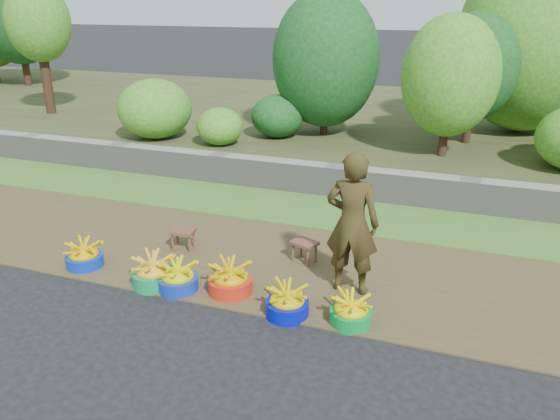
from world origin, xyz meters
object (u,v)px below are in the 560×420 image
(basin_c, at_px, (178,278))
(basin_a, at_px, (84,256))
(basin_e, at_px, (287,302))
(stool_left, at_px, (183,234))
(stool_right, at_px, (304,246))
(basin_b, at_px, (153,272))
(basin_f, at_px, (351,312))
(vendor_woman, at_px, (352,223))
(basin_d, at_px, (230,280))

(basin_c, bearing_deg, basin_a, 175.48)
(basin_a, bearing_deg, basin_e, -3.85)
(stool_left, relative_size, stool_right, 0.90)
(basin_e, bearing_deg, stool_left, 150.30)
(basin_b, height_order, basin_e, basin_b)
(basin_f, distance_m, vendor_woman, 1.01)
(basin_d, relative_size, stool_right, 1.34)
(basin_b, xyz_separation_m, stool_right, (1.53, 1.20, 0.07))
(basin_c, height_order, basin_f, basin_c)
(stool_right, bearing_deg, stool_left, -173.20)
(basin_c, bearing_deg, basin_e, -3.17)
(basin_e, height_order, basin_f, basin_e)
(basin_a, distance_m, basin_b, 1.11)
(basin_d, bearing_deg, stool_left, 142.39)
(basin_a, distance_m, basin_f, 3.54)
(basin_b, bearing_deg, basin_f, -0.28)
(stool_right, distance_m, vendor_woman, 1.09)
(basin_f, relative_size, stool_left, 1.29)
(basin_a, xyz_separation_m, basin_f, (3.53, -0.12, -0.01))
(basin_a, relative_size, basin_c, 0.98)
(basin_a, height_order, basin_c, basin_c)
(basin_b, xyz_separation_m, basin_c, (0.34, -0.01, -0.01))
(vendor_woman, bearing_deg, basin_e, 56.79)
(stool_right, bearing_deg, basin_b, -141.79)
(basin_d, relative_size, vendor_woman, 0.31)
(basin_f, bearing_deg, vendor_woman, 104.59)
(basin_f, xyz_separation_m, stool_right, (-0.90, 1.21, 0.10))
(basin_b, bearing_deg, vendor_woman, 16.81)
(basin_c, xyz_separation_m, basin_d, (0.61, 0.15, 0.01))
(stool_left, height_order, vendor_woman, vendor_woman)
(stool_left, distance_m, stool_right, 1.70)
(stool_left, bearing_deg, basin_f, -21.35)
(stool_right, bearing_deg, vendor_woman, -35.71)
(basin_e, distance_m, basin_f, 0.69)
(basin_a, relative_size, stool_right, 1.21)
(basin_b, bearing_deg, basin_e, -2.74)
(basin_d, bearing_deg, basin_a, -178.91)
(stool_right, bearing_deg, basin_c, -134.60)
(basin_a, xyz_separation_m, basin_d, (2.05, 0.04, 0.02))
(stool_right, xyz_separation_m, vendor_woman, (0.72, -0.52, 0.62))
(basin_f, distance_m, stool_left, 2.78)
(basin_e, relative_size, stool_left, 1.37)
(basin_b, height_order, basin_f, basin_b)
(stool_left, bearing_deg, vendor_woman, -7.57)
(basin_d, distance_m, stool_right, 1.20)
(basin_b, xyz_separation_m, stool_left, (-0.16, 1.00, 0.07))
(basin_a, height_order, vendor_woman, vendor_woman)
(basin_b, bearing_deg, stool_left, 99.05)
(basin_a, height_order, basin_b, basin_b)
(basin_b, distance_m, stool_left, 1.02)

